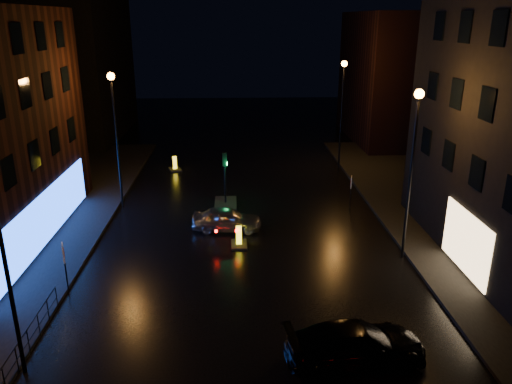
{
  "coord_description": "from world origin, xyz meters",
  "views": [
    {
      "loc": [
        -0.57,
        -16.33,
        11.35
      ],
      "look_at": [
        0.52,
        8.23,
        2.8
      ],
      "focal_mm": 35.0,
      "sensor_mm": 36.0,
      "label": 1
    }
  ],
  "objects_px": {
    "bollard_near": "(239,241)",
    "road_sign_right": "(351,185)",
    "traffic_signal": "(225,197)",
    "bollard_far": "(175,167)",
    "road_sign_left": "(64,257)",
    "dark_sedan": "(356,344)",
    "silver_hatchback": "(227,219)"
  },
  "relations": [
    {
      "from": "bollard_near",
      "to": "road_sign_right",
      "type": "height_order",
      "value": "road_sign_right"
    },
    {
      "from": "traffic_signal",
      "to": "bollard_near",
      "type": "relative_size",
      "value": 2.74
    },
    {
      "from": "bollard_far",
      "to": "road_sign_left",
      "type": "height_order",
      "value": "road_sign_left"
    },
    {
      "from": "traffic_signal",
      "to": "road_sign_left",
      "type": "xyz_separation_m",
      "value": [
        -6.7,
        -10.87,
        1.27
      ]
    },
    {
      "from": "dark_sedan",
      "to": "traffic_signal",
      "type": "bearing_deg",
      "value": 8.76
    },
    {
      "from": "dark_sedan",
      "to": "bollard_far",
      "type": "height_order",
      "value": "dark_sedan"
    },
    {
      "from": "silver_hatchback",
      "to": "road_sign_right",
      "type": "distance_m",
      "value": 8.31
    },
    {
      "from": "bollard_near",
      "to": "bollard_far",
      "type": "xyz_separation_m",
      "value": [
        -4.9,
        14.18,
        0.0
      ]
    },
    {
      "from": "road_sign_right",
      "to": "silver_hatchback",
      "type": "bearing_deg",
      "value": 35.39
    },
    {
      "from": "bollard_near",
      "to": "road_sign_left",
      "type": "relative_size",
      "value": 0.53
    },
    {
      "from": "silver_hatchback",
      "to": "traffic_signal",
      "type": "bearing_deg",
      "value": 6.04
    },
    {
      "from": "dark_sedan",
      "to": "road_sign_right",
      "type": "xyz_separation_m",
      "value": [
        3.1,
        14.72,
        0.89
      ]
    },
    {
      "from": "dark_sedan",
      "to": "bollard_near",
      "type": "relative_size",
      "value": 3.92
    },
    {
      "from": "traffic_signal",
      "to": "bollard_far",
      "type": "distance_m",
      "value": 8.89
    },
    {
      "from": "traffic_signal",
      "to": "silver_hatchback",
      "type": "distance_m",
      "value": 4.21
    },
    {
      "from": "bollard_far",
      "to": "road_sign_right",
      "type": "height_order",
      "value": "road_sign_right"
    },
    {
      "from": "bollard_far",
      "to": "road_sign_right",
      "type": "relative_size",
      "value": 0.69
    },
    {
      "from": "dark_sedan",
      "to": "bollard_near",
      "type": "height_order",
      "value": "dark_sedan"
    },
    {
      "from": "silver_hatchback",
      "to": "road_sign_right",
      "type": "relative_size",
      "value": 1.81
    },
    {
      "from": "bollard_far",
      "to": "silver_hatchback",
      "type": "bearing_deg",
      "value": -88.26
    },
    {
      "from": "road_sign_right",
      "to": "bollard_far",
      "type": "bearing_deg",
      "value": -23.03
    },
    {
      "from": "traffic_signal",
      "to": "bollard_near",
      "type": "distance_m",
      "value": 6.35
    },
    {
      "from": "traffic_signal",
      "to": "road_sign_left",
      "type": "relative_size",
      "value": 1.46
    },
    {
      "from": "dark_sedan",
      "to": "road_sign_left",
      "type": "height_order",
      "value": "road_sign_left"
    },
    {
      "from": "silver_hatchback",
      "to": "road_sign_left",
      "type": "relative_size",
      "value": 1.64
    },
    {
      "from": "bollard_near",
      "to": "bollard_far",
      "type": "relative_size",
      "value": 0.86
    },
    {
      "from": "silver_hatchback",
      "to": "road_sign_right",
      "type": "bearing_deg",
      "value": -64.68
    },
    {
      "from": "dark_sedan",
      "to": "bollard_near",
      "type": "xyz_separation_m",
      "value": [
        -3.94,
        9.65,
        -0.48
      ]
    },
    {
      "from": "bollard_near",
      "to": "bollard_far",
      "type": "height_order",
      "value": "bollard_far"
    },
    {
      "from": "traffic_signal",
      "to": "dark_sedan",
      "type": "distance_m",
      "value": 16.64
    },
    {
      "from": "road_sign_right",
      "to": "road_sign_left",
      "type": "bearing_deg",
      "value": 47.84
    },
    {
      "from": "silver_hatchback",
      "to": "road_sign_right",
      "type": "height_order",
      "value": "road_sign_right"
    }
  ]
}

